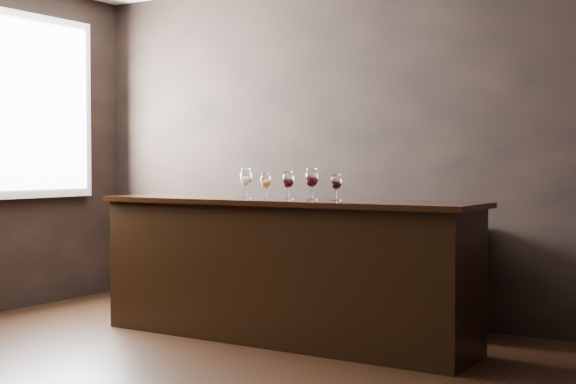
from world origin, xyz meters
The scene contains 10 objects.
ground centered at (0.00, 0.00, 0.00)m, with size 5.00×5.00×0.00m, color black.
room_shell centered at (-0.23, 0.11, 1.81)m, with size 5.02×4.52×2.81m.
bar_counter centered at (0.10, 1.21, 0.48)m, with size 2.75×0.60×0.96m, color black.
bar_top centered at (0.10, 1.21, 0.98)m, with size 2.85×0.66×0.04m, color black.
back_bar_shelf centered at (0.15, 2.03, 0.39)m, with size 2.19×0.40×0.79m, color black.
glass_white centered at (-0.22, 1.22, 1.14)m, with size 0.09×0.09×0.21m.
glass_amber centered at (-0.03, 1.20, 1.12)m, with size 0.08×0.08×0.18m.
glass_red_a centered at (0.13, 1.23, 1.13)m, with size 0.08×0.08×0.19m.
glass_red_b centered at (0.34, 1.21, 1.15)m, with size 0.09×0.09×0.22m.
glass_red_c centered at (0.51, 1.25, 1.12)m, with size 0.08×0.08×0.18m.
Camera 1 is at (3.13, -3.53, 1.25)m, focal length 50.00 mm.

